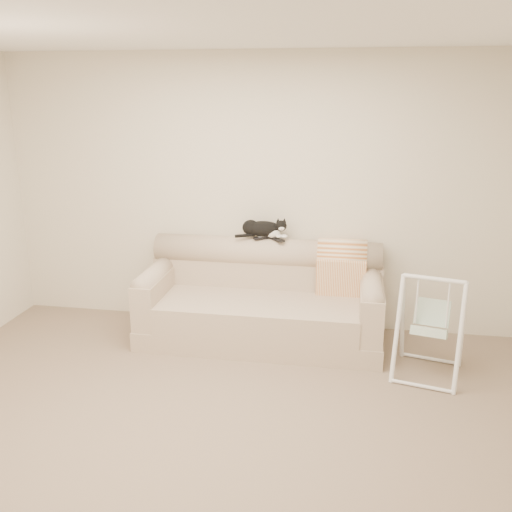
{
  "coord_description": "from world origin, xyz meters",
  "views": [
    {
      "loc": [
        0.87,
        -3.29,
        2.26
      ],
      "look_at": [
        0.08,
        1.27,
        0.9
      ],
      "focal_mm": 40.0,
      "sensor_mm": 36.0,
      "label": 1
    }
  ],
  "objects_px": {
    "sofa": "(262,302)",
    "remote_b": "(277,239)",
    "tuxedo_cat": "(263,229)",
    "baby_swing": "(430,326)",
    "remote_a": "(263,237)"
  },
  "relations": [
    {
      "from": "sofa",
      "to": "tuxedo_cat",
      "type": "bearing_deg",
      "value": 97.54
    },
    {
      "from": "sofa",
      "to": "remote_b",
      "type": "bearing_deg",
      "value": 60.88
    },
    {
      "from": "tuxedo_cat",
      "to": "baby_swing",
      "type": "distance_m",
      "value": 1.75
    },
    {
      "from": "remote_a",
      "to": "baby_swing",
      "type": "height_order",
      "value": "remote_a"
    },
    {
      "from": "remote_b",
      "to": "tuxedo_cat",
      "type": "distance_m",
      "value": 0.17
    },
    {
      "from": "remote_a",
      "to": "remote_b",
      "type": "xyz_separation_m",
      "value": [
        0.14,
        -0.04,
        -0.0
      ]
    },
    {
      "from": "baby_swing",
      "to": "remote_a",
      "type": "bearing_deg",
      "value": 153.94
    },
    {
      "from": "tuxedo_cat",
      "to": "baby_swing",
      "type": "height_order",
      "value": "tuxedo_cat"
    },
    {
      "from": "remote_a",
      "to": "sofa",
      "type": "bearing_deg",
      "value": -82.15
    },
    {
      "from": "sofa",
      "to": "baby_swing",
      "type": "relative_size",
      "value": 2.59
    },
    {
      "from": "remote_b",
      "to": "baby_swing",
      "type": "distance_m",
      "value": 1.58
    },
    {
      "from": "remote_a",
      "to": "baby_swing",
      "type": "relative_size",
      "value": 0.21
    },
    {
      "from": "remote_a",
      "to": "tuxedo_cat",
      "type": "xyz_separation_m",
      "value": [
        0.0,
        0.01,
        0.08
      ]
    },
    {
      "from": "remote_a",
      "to": "remote_b",
      "type": "distance_m",
      "value": 0.15
    },
    {
      "from": "remote_a",
      "to": "remote_b",
      "type": "height_order",
      "value": "remote_a"
    }
  ]
}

